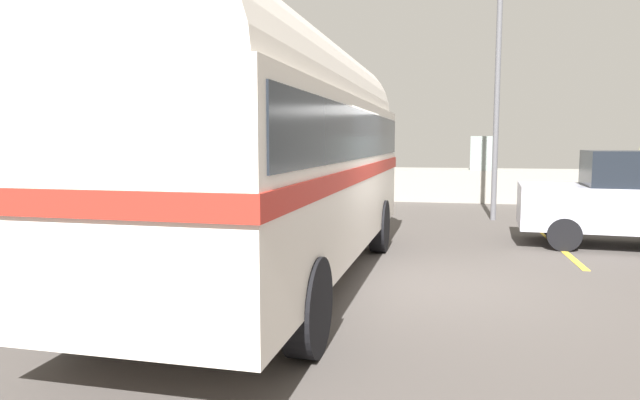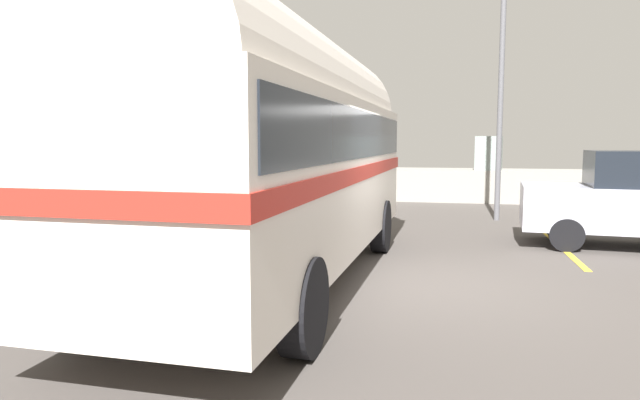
# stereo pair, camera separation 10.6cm
# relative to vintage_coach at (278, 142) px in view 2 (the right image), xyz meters

# --- Properties ---
(ground) EXTENTS (32.00, 26.00, 0.02)m
(ground) POSITION_rel_vintage_coach_xyz_m (1.84, 0.37, -2.04)
(ground) COLOR #4A4541
(breakwater) EXTENTS (31.36, 2.21, 2.34)m
(breakwater) POSITION_rel_vintage_coach_xyz_m (1.74, 12.14, -1.41)
(breakwater) COLOR gray
(breakwater) RESTS_ON ground
(vintage_coach) EXTENTS (2.72, 8.66, 3.70)m
(vintage_coach) POSITION_rel_vintage_coach_xyz_m (0.00, 0.00, 0.00)
(vintage_coach) COLOR black
(vintage_coach) RESTS_ON ground
(parked_car_nearest) EXTENTS (4.24, 2.06, 1.86)m
(parked_car_nearest) POSITION_rel_vintage_coach_xyz_m (5.96, 3.98, -1.08)
(parked_car_nearest) COLOR black
(parked_car_nearest) RESTS_ON ground
(lamp_post) EXTENTS (0.84, 0.73, 6.93)m
(lamp_post) POSITION_rel_vintage_coach_xyz_m (3.74, 7.45, 1.83)
(lamp_post) COLOR #5B5B60
(lamp_post) RESTS_ON ground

